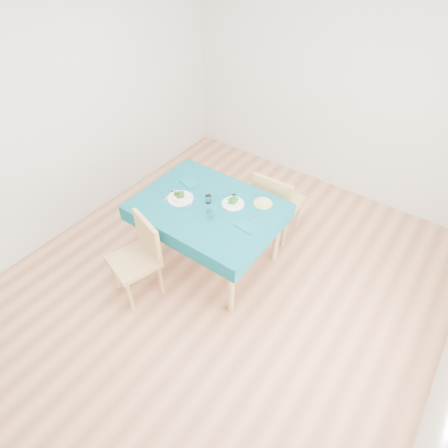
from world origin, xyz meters
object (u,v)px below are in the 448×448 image
Objects in this scene: chair_far at (280,191)px; bowl_near at (180,196)px; bowl_far at (233,202)px; chair_near at (132,255)px; table at (209,234)px; side_plate at (263,203)px.

bowl_near is (-0.63, -0.90, 0.23)m from chair_far.
bowl_near reaches higher than bowl_far.
bowl_far is at bearing 77.93° from chair_near.
bowl_far is (0.19, 0.16, 0.41)m from table.
side_plate is (0.42, 0.34, 0.38)m from table.
bowl_far is at bearing 40.55° from table.
table is at bearing -140.92° from side_plate.
bowl_far is (0.50, 0.91, 0.28)m from chair_near.
chair_near is at bearing -92.90° from bowl_near.
chair_near reaches higher than bowl_far.
table is at bearing 64.44° from chair_far.
bowl_far is at bearing -142.16° from side_plate.
chair_near reaches higher than side_plate.
bowl_far is (-0.16, -0.66, 0.22)m from chair_far.
bowl_far reaches higher than side_plate.
side_plate is at bearing 72.84° from chair_near.
chair_near is (-0.31, -0.75, 0.13)m from table.
bowl_near is at bearing -164.40° from table.
bowl_near is 1.38× the size of side_plate.
chair_near is 4.69× the size of bowl_far.
chair_far is 5.22× the size of bowl_far.
table is 0.51m from bowl_near.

